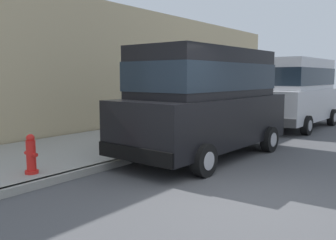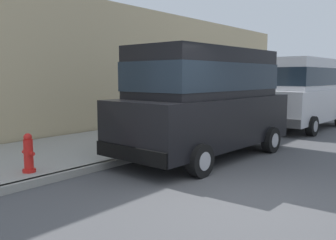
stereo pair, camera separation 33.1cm
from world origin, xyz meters
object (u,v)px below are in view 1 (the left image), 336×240
car_black_van (206,98)px  fire_hydrant (31,155)px  car_silver_van (295,90)px  dog_tan (113,135)px

car_black_van → fire_hydrant: 4.04m
fire_hydrant → car_silver_van: bearing=81.4°
car_silver_van → dog_tan: car_silver_van is taller
car_black_van → fire_hydrant: size_ratio=6.84×
dog_tan → fire_hydrant: bearing=-75.7°
car_black_van → dog_tan: 2.53m
dog_tan → fire_hydrant: size_ratio=1.00×
car_black_van → dog_tan: bearing=-156.6°
dog_tan → fire_hydrant: fire_hydrant is taller
car_black_van → car_silver_van: bearing=89.5°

